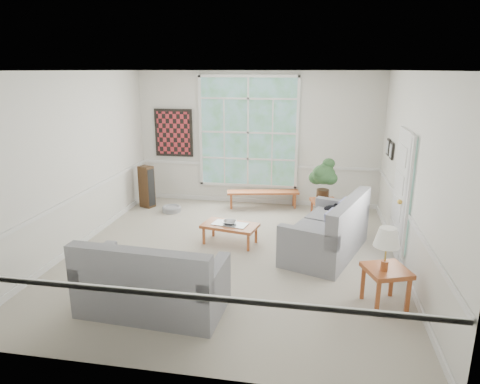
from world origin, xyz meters
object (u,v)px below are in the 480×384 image
object	(u,v)px
coffee_table	(230,234)
side_table	(385,287)
loveseat_front	(153,274)
loveseat_right	(326,225)
end_table	(324,212)

from	to	relation	value
coffee_table	side_table	world-z (taller)	side_table
loveseat_front	coffee_table	size ratio (longest dim) A/B	1.87
loveseat_front	coffee_table	bearing A→B (deg)	80.28
side_table	coffee_table	bearing A→B (deg)	144.77
coffee_table	loveseat_front	bearing A→B (deg)	-91.96
loveseat_right	loveseat_front	bearing A→B (deg)	-115.48
loveseat_front	coffee_table	distance (m)	2.40
loveseat_right	side_table	bearing A→B (deg)	-44.77
coffee_table	end_table	bearing A→B (deg)	49.22
loveseat_right	coffee_table	world-z (taller)	loveseat_right
loveseat_right	side_table	distance (m)	1.76
loveseat_right	side_table	size ratio (longest dim) A/B	3.49
loveseat_right	end_table	world-z (taller)	loveseat_right
loveseat_right	coffee_table	bearing A→B (deg)	-164.40
loveseat_right	loveseat_front	xyz separation A→B (m)	(-2.22, -2.19, -0.01)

